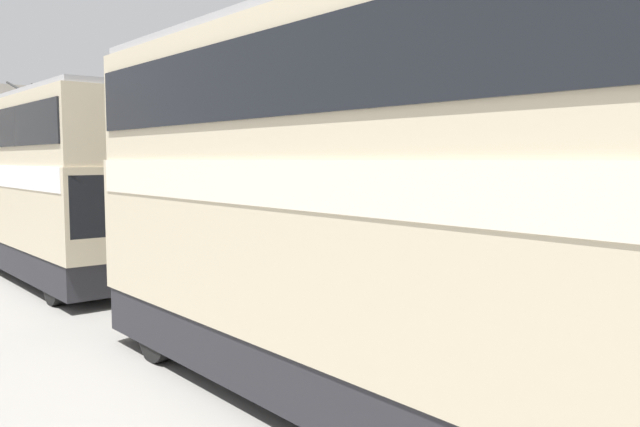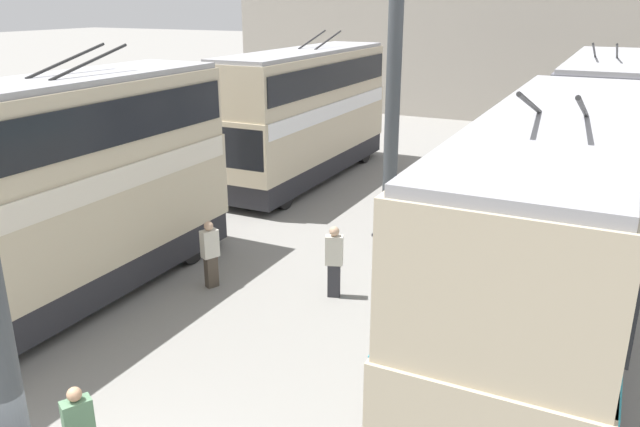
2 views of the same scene
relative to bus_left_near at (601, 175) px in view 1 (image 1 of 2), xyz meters
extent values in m
cube|color=#A8A093|center=(26.51, 5.15, 0.59)|extent=(0.50, 36.00, 7.03)
cylinder|color=#42474C|center=(6.30, 5.15, 0.97)|extent=(0.43, 0.43, 7.78)
cube|color=#333338|center=(6.30, 5.15, -2.88)|extent=(0.77, 0.77, 0.08)
cylinder|color=black|center=(3.86, -1.05, -2.40)|extent=(1.05, 0.30, 1.05)
cylinder|color=black|center=(3.86, 1.05, -2.40)|extent=(1.05, 0.30, 1.05)
cube|color=#28282D|center=(-0.01, 0.00, -2.24)|extent=(10.34, 2.45, 0.79)
cube|color=beige|center=(-0.01, 0.00, -0.82)|extent=(10.55, 2.50, 2.06)
cube|color=teal|center=(-0.01, 0.00, -0.06)|extent=(10.23, 2.54, 0.55)
cube|color=beige|center=(-0.01, 0.00, 1.14)|extent=(10.45, 2.43, 1.87)
cube|color=black|center=(-0.01, 0.00, 1.24)|extent=(10.13, 2.51, 1.03)
cube|color=#9E9EA3|center=(-0.01, 0.00, 2.15)|extent=(10.34, 2.25, 0.14)
cube|color=black|center=(5.20, 0.00, -0.61)|extent=(0.12, 2.30, 1.32)
cylinder|color=black|center=(17.96, -1.05, -2.43)|extent=(0.98, 0.30, 0.98)
cylinder|color=black|center=(17.96, 1.05, -2.43)|extent=(0.98, 0.30, 0.98)
cylinder|color=black|center=(10.24, -1.05, -2.43)|extent=(0.98, 0.30, 0.98)
cylinder|color=black|center=(10.24, 1.05, -2.43)|extent=(0.98, 0.30, 0.98)
cube|color=#28282D|center=(14.00, 0.00, -2.27)|extent=(10.51, 2.45, 0.77)
cube|color=slate|center=(14.00, 0.00, -0.92)|extent=(10.73, 2.50, 1.93)
cube|color=silver|center=(14.00, 0.00, -0.23)|extent=(10.41, 2.54, 0.55)
cube|color=slate|center=(14.00, 0.00, 0.96)|extent=(10.62, 2.43, 1.83)
cube|color=black|center=(14.00, 0.00, 1.05)|extent=(10.30, 2.51, 1.00)
cube|color=#9E9EA3|center=(14.00, 0.00, 1.94)|extent=(10.51, 2.25, 0.14)
cube|color=black|center=(19.30, 0.00, -0.73)|extent=(0.12, 2.30, 1.24)
cylinder|color=#282828|center=(12.66, -0.35, 2.30)|extent=(2.35, 0.07, 0.65)
cylinder|color=#282828|center=(12.66, 0.35, 2.30)|extent=(2.35, 0.07, 0.65)
cylinder|color=black|center=(1.86, 9.25, -2.45)|extent=(0.95, 0.30, 0.95)
cylinder|color=black|center=(1.86, 11.35, -2.45)|extent=(0.95, 0.30, 0.95)
cube|color=#28282D|center=(-1.50, 10.30, -2.28)|extent=(9.74, 2.45, 0.76)
cube|color=beige|center=(-1.50, 10.30, -0.76)|extent=(9.94, 2.50, 2.28)
cube|color=silver|center=(-1.50, 10.30, 0.10)|extent=(9.64, 2.54, 0.55)
cube|color=beige|center=(-1.50, 10.30, 1.29)|extent=(9.84, 2.43, 1.81)
cube|color=black|center=(-1.50, 10.30, 1.38)|extent=(9.54, 2.51, 1.00)
cube|color=#9E9EA3|center=(-1.50, 10.30, 2.26)|extent=(9.74, 2.25, 0.14)
cylinder|color=#282828|center=(-0.26, 9.95, 2.62)|extent=(2.35, 0.07, 0.65)
cylinder|color=black|center=(7.06, 9.25, -2.42)|extent=(1.01, 0.30, 1.01)
cylinder|color=black|center=(7.06, 11.35, -2.42)|extent=(1.01, 0.30, 1.01)
cylinder|color=black|center=(14.29, 9.25, -2.42)|extent=(1.01, 0.30, 1.01)
cube|color=#28282D|center=(10.78, 10.30, -2.26)|extent=(10.02, 2.45, 0.78)
cube|color=beige|center=(10.78, 10.30, -0.82)|extent=(10.23, 2.50, 2.10)
cube|color=white|center=(10.78, 10.30, -0.05)|extent=(9.92, 2.54, 0.55)
cube|color=beige|center=(10.78, 10.30, 1.11)|extent=(10.12, 2.43, 1.77)
cube|color=black|center=(10.78, 10.30, 1.20)|extent=(9.82, 2.51, 0.97)
cube|color=#9E9EA3|center=(10.78, 10.30, 2.07)|extent=(10.02, 2.25, 0.14)
cube|color=black|center=(5.72, 10.30, -0.61)|extent=(0.12, 2.30, 1.34)
cylinder|color=#282828|center=(12.05, 9.95, 2.43)|extent=(2.35, 0.07, 0.65)
cylinder|color=#282828|center=(12.05, 10.65, 2.43)|extent=(2.35, 0.07, 0.65)
cube|color=#2D2D33|center=(1.75, 4.86, -2.51)|extent=(0.29, 0.35, 0.84)
cube|color=beige|center=(1.75, 4.86, -1.72)|extent=(0.37, 0.48, 0.73)
sphere|color=tan|center=(1.75, 4.86, -1.24)|extent=(0.24, 0.24, 0.24)
cube|color=#473D33|center=(0.88, 7.85, -2.52)|extent=(0.36, 0.31, 0.81)
cube|color=beige|center=(0.88, 7.85, -1.77)|extent=(0.48, 0.39, 0.70)
sphere|color=tan|center=(0.88, 7.85, -1.30)|extent=(0.23, 0.23, 0.23)
cube|color=#473D33|center=(1.21, 1.83, -2.53)|extent=(0.36, 0.32, 0.79)
cube|color=#3D5684|center=(1.21, 1.83, -1.79)|extent=(0.48, 0.41, 0.69)
sphere|color=beige|center=(1.21, 1.83, -1.33)|extent=(0.22, 0.22, 0.22)
camera|label=1|loc=(-7.51, 15.81, 0.39)|focal=35.00mm
camera|label=2|loc=(-10.73, -0.90, 3.93)|focal=35.00mm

